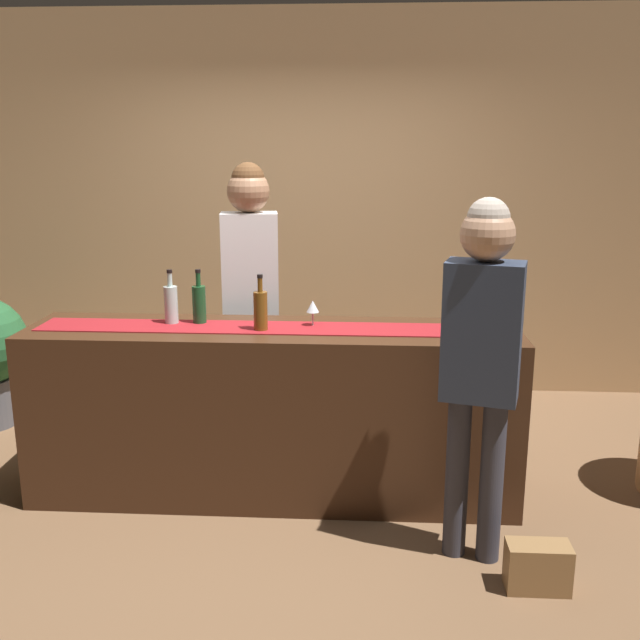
{
  "coord_description": "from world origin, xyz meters",
  "views": [
    {
      "loc": [
        0.49,
        -3.77,
        1.95
      ],
      "look_at": [
        0.26,
        0.0,
        1.01
      ],
      "focal_mm": 40.87,
      "sensor_mm": 36.0,
      "label": 1
    }
  ],
  "objects_px": {
    "wine_bottle_clear": "(171,304)",
    "wine_glass_near_customer": "(313,307)",
    "handbag": "(538,567)",
    "bartender": "(250,275)",
    "customer_sipping": "(482,344)",
    "wine_glass_mid_counter": "(493,311)",
    "wine_bottle_amber": "(261,310)",
    "wine_bottle_green": "(199,303)"
  },
  "relations": [
    {
      "from": "wine_glass_mid_counter",
      "to": "handbag",
      "type": "distance_m",
      "value": 1.3
    },
    {
      "from": "bartender",
      "to": "wine_bottle_clear",
      "type": "bearing_deg",
      "value": 46.96
    },
    {
      "from": "wine_glass_near_customer",
      "to": "handbag",
      "type": "height_order",
      "value": "wine_glass_near_customer"
    },
    {
      "from": "wine_glass_mid_counter",
      "to": "customer_sipping",
      "type": "xyz_separation_m",
      "value": [
        -0.15,
        -0.62,
        -0.01
      ]
    },
    {
      "from": "wine_glass_near_customer",
      "to": "wine_bottle_clear",
      "type": "bearing_deg",
      "value": 179.43
    },
    {
      "from": "handbag",
      "to": "customer_sipping",
      "type": "bearing_deg",
      "value": 134.83
    },
    {
      "from": "wine_bottle_amber",
      "to": "wine_glass_near_customer",
      "type": "xyz_separation_m",
      "value": [
        0.27,
        0.11,
        -0.01
      ]
    },
    {
      "from": "wine_bottle_clear",
      "to": "handbag",
      "type": "xyz_separation_m",
      "value": [
        1.84,
        -0.92,
        -0.97
      ]
    },
    {
      "from": "wine_bottle_green",
      "to": "bartender",
      "type": "distance_m",
      "value": 0.54
    },
    {
      "from": "wine_bottle_green",
      "to": "wine_bottle_clear",
      "type": "distance_m",
      "value": 0.15
    },
    {
      "from": "wine_glass_mid_counter",
      "to": "handbag",
      "type": "height_order",
      "value": "wine_glass_mid_counter"
    },
    {
      "from": "wine_bottle_green",
      "to": "wine_bottle_amber",
      "type": "height_order",
      "value": "same"
    },
    {
      "from": "wine_glass_mid_counter",
      "to": "handbag",
      "type": "xyz_separation_m",
      "value": [
        0.1,
        -0.88,
        -0.96
      ]
    },
    {
      "from": "wine_bottle_amber",
      "to": "wine_bottle_clear",
      "type": "xyz_separation_m",
      "value": [
        -0.51,
        0.12,
        0.0
      ]
    },
    {
      "from": "wine_bottle_amber",
      "to": "wine_glass_mid_counter",
      "type": "height_order",
      "value": "wine_bottle_amber"
    },
    {
      "from": "wine_bottle_amber",
      "to": "wine_glass_mid_counter",
      "type": "xyz_separation_m",
      "value": [
        1.23,
        0.08,
        -0.01
      ]
    },
    {
      "from": "wine_bottle_clear",
      "to": "handbag",
      "type": "bearing_deg",
      "value": -26.44
    },
    {
      "from": "wine_glass_near_customer",
      "to": "bartender",
      "type": "distance_m",
      "value": 0.67
    },
    {
      "from": "wine_bottle_amber",
      "to": "handbag",
      "type": "height_order",
      "value": "wine_bottle_amber"
    },
    {
      "from": "wine_glass_mid_counter",
      "to": "wine_glass_near_customer",
      "type": "bearing_deg",
      "value": 178.33
    },
    {
      "from": "wine_bottle_clear",
      "to": "wine_glass_mid_counter",
      "type": "relative_size",
      "value": 2.1
    },
    {
      "from": "wine_glass_near_customer",
      "to": "handbag",
      "type": "relative_size",
      "value": 0.51
    },
    {
      "from": "wine_bottle_clear",
      "to": "wine_glass_near_customer",
      "type": "bearing_deg",
      "value": -0.57
    },
    {
      "from": "wine_bottle_amber",
      "to": "bartender",
      "type": "relative_size",
      "value": 0.17
    },
    {
      "from": "wine_bottle_clear",
      "to": "wine_bottle_green",
      "type": "bearing_deg",
      "value": 5.76
    },
    {
      "from": "handbag",
      "to": "bartender",
      "type": "bearing_deg",
      "value": 136.03
    },
    {
      "from": "wine_glass_near_customer",
      "to": "bartender",
      "type": "bearing_deg",
      "value": 128.83
    },
    {
      "from": "wine_glass_mid_counter",
      "to": "bartender",
      "type": "relative_size",
      "value": 0.08
    },
    {
      "from": "wine_bottle_clear",
      "to": "handbag",
      "type": "height_order",
      "value": "wine_bottle_clear"
    },
    {
      "from": "wine_bottle_amber",
      "to": "customer_sipping",
      "type": "bearing_deg",
      "value": -26.69
    },
    {
      "from": "wine_bottle_amber",
      "to": "customer_sipping",
      "type": "relative_size",
      "value": 0.18
    },
    {
      "from": "bartender",
      "to": "customer_sipping",
      "type": "bearing_deg",
      "value": 128.2
    },
    {
      "from": "wine_bottle_amber",
      "to": "wine_bottle_clear",
      "type": "relative_size",
      "value": 1.0
    },
    {
      "from": "handbag",
      "to": "wine_bottle_clear",
      "type": "bearing_deg",
      "value": 153.56
    },
    {
      "from": "wine_bottle_green",
      "to": "wine_bottle_amber",
      "type": "xyz_separation_m",
      "value": [
        0.36,
        -0.13,
        0.0
      ]
    },
    {
      "from": "wine_bottle_green",
      "to": "customer_sipping",
      "type": "relative_size",
      "value": 0.18
    },
    {
      "from": "wine_bottle_amber",
      "to": "wine_glass_near_customer",
      "type": "height_order",
      "value": "wine_bottle_amber"
    },
    {
      "from": "wine_glass_mid_counter",
      "to": "customer_sipping",
      "type": "bearing_deg",
      "value": -104.0
    },
    {
      "from": "customer_sipping",
      "to": "wine_glass_near_customer",
      "type": "bearing_deg",
      "value": 156.13
    },
    {
      "from": "wine_bottle_green",
      "to": "wine_bottle_amber",
      "type": "relative_size",
      "value": 1.0
    },
    {
      "from": "customer_sipping",
      "to": "handbag",
      "type": "xyz_separation_m",
      "value": [
        0.26,
        -0.26,
        -0.95
      ]
    },
    {
      "from": "bartender",
      "to": "customer_sipping",
      "type": "relative_size",
      "value": 1.06
    }
  ]
}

